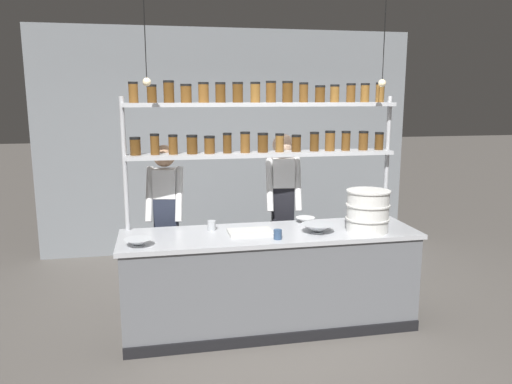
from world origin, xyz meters
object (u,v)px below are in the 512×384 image
object	(u,v)px
cutting_board	(250,232)
serving_cup_by_board	(212,225)
spice_shelf_unit	(262,130)
chef_left	(166,216)
prep_bowl_near_left	(138,243)
chef_center	(283,205)
serving_cup_front	(278,234)
container_stack	(368,211)
prep_bowl_center_front	(305,220)
prep_bowl_center_back	(318,228)

from	to	relation	value
cutting_board	serving_cup_by_board	size ratio (longest dim) A/B	4.46
spice_shelf_unit	serving_cup_by_board	distance (m)	1.01
spice_shelf_unit	serving_cup_by_board	bearing A→B (deg)	-162.77
chef_left	prep_bowl_near_left	bearing A→B (deg)	-95.70
chef_center	serving_cup_front	size ratio (longest dim) A/B	20.78
spice_shelf_unit	serving_cup_front	distance (m)	1.03
prep_bowl_near_left	serving_cup_by_board	bearing A→B (deg)	30.04
container_stack	prep_bowl_center_front	size ratio (longest dim) A/B	2.08
chef_left	prep_bowl_center_back	distance (m)	1.52
prep_bowl_near_left	serving_cup_by_board	world-z (taller)	serving_cup_by_board
chef_left	prep_bowl_near_left	xyz separation A→B (m)	(-0.25, -0.82, -0.02)
prep_bowl_near_left	chef_center	bearing A→B (deg)	29.76
chef_left	cutting_board	size ratio (longest dim) A/B	4.19
chef_left	prep_bowl_near_left	distance (m)	0.86
prep_bowl_center_front	serving_cup_by_board	world-z (taller)	serving_cup_by_board
chef_center	serving_cup_front	world-z (taller)	chef_center
chef_left	prep_bowl_near_left	size ratio (longest dim) A/B	7.24
serving_cup_by_board	spice_shelf_unit	bearing A→B (deg)	17.23
prep_bowl_center_back	serving_cup_by_board	xyz separation A→B (m)	(-0.93, 0.28, 0.00)
prep_bowl_center_front	prep_bowl_center_back	world-z (taller)	prep_bowl_center_back
container_stack	serving_cup_by_board	xyz separation A→B (m)	(-1.40, 0.32, -0.15)
spice_shelf_unit	prep_bowl_near_left	world-z (taller)	spice_shelf_unit
prep_bowl_near_left	container_stack	bearing A→B (deg)	1.71
prep_bowl_center_front	prep_bowl_center_back	xyz separation A→B (m)	(0.00, -0.38, 0.01)
chef_center	prep_bowl_center_back	bearing A→B (deg)	-71.85
chef_center	serving_cup_front	bearing A→B (deg)	-99.85
chef_left	serving_cup_front	bearing A→B (deg)	-31.04
prep_bowl_center_back	chef_center	bearing A→B (deg)	100.80
chef_left	serving_cup_by_board	size ratio (longest dim) A/B	18.70
chef_center	prep_bowl_center_front	world-z (taller)	chef_center
spice_shelf_unit	chef_center	bearing A→B (deg)	45.84
spice_shelf_unit	container_stack	distance (m)	1.23
chef_center	prep_bowl_near_left	size ratio (longest dim) A/B	7.62
chef_center	cutting_board	size ratio (longest dim) A/B	4.41
prep_bowl_near_left	prep_bowl_center_front	size ratio (longest dim) A/B	1.20
chef_left	container_stack	distance (m)	1.96
cutting_board	prep_bowl_center_back	distance (m)	0.61
cutting_board	serving_cup_front	distance (m)	0.31
container_stack	cutting_board	size ratio (longest dim) A/B	1.00
cutting_board	serving_cup_by_board	xyz separation A→B (m)	(-0.33, 0.18, 0.03)
cutting_board	prep_bowl_center_front	size ratio (longest dim) A/B	2.08
cutting_board	prep_bowl_center_back	xyz separation A→B (m)	(0.60, -0.10, 0.03)
chef_center	prep_bowl_center_back	size ratio (longest dim) A/B	5.89
chef_left	prep_bowl_center_back	size ratio (longest dim) A/B	5.60
chef_left	serving_cup_front	size ratio (longest dim) A/B	19.75
serving_cup_front	spice_shelf_unit	bearing A→B (deg)	91.80
chef_left	serving_cup_by_board	bearing A→B (deg)	-36.22
prep_bowl_near_left	serving_cup_by_board	size ratio (longest dim) A/B	2.58
serving_cup_front	prep_bowl_center_back	bearing A→B (deg)	17.55
spice_shelf_unit	container_stack	bearing A→B (deg)	-28.27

